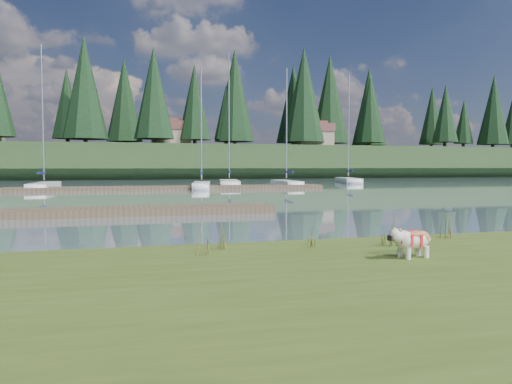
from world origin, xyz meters
name	(u,v)px	position (x,y,z in m)	size (l,w,h in m)	color
ground	(148,190)	(0.00, 30.00, 0.00)	(200.00, 200.00, 0.00)	gray
bank	(309,311)	(0.00, -6.00, 0.17)	(60.00, 9.00, 0.35)	#3E501A
ridge	(133,163)	(0.00, 73.00, 2.50)	(200.00, 20.00, 5.00)	#1E3118
bulldog	(412,239)	(2.72, -4.00, 0.68)	(0.90, 0.45, 0.53)	silver
dock_near	(73,212)	(-4.00, 9.00, 0.15)	(16.00, 2.00, 0.30)	#4C3D2C
dock_far	(172,188)	(2.00, 30.00, 0.15)	(26.00, 2.20, 0.30)	#4C3D2C
sailboat_bg_1	(46,185)	(-8.26, 33.68, 0.33)	(1.93, 8.16, 12.07)	silver
sailboat_bg_2	(202,185)	(4.69, 31.42, 0.33)	(2.62, 7.02, 10.47)	silver
sailboat_bg_3	(229,182)	(8.25, 36.70, 0.32)	(3.30, 9.10, 13.01)	silver
sailboat_bg_4	(285,183)	(13.23, 34.20, 0.33)	(2.02, 7.76, 11.35)	silver
sailboat_bg_5	(347,180)	(23.71, 42.24, 0.32)	(3.99, 9.07, 12.64)	silver
weed_0	(225,235)	(-0.27, -2.26, 0.62)	(0.17, 0.14, 0.65)	#475B23
weed_1	(312,236)	(1.42, -2.53, 0.58)	(0.17, 0.14, 0.54)	#475B23
weed_2	(393,232)	(3.04, -2.83, 0.63)	(0.17, 0.14, 0.68)	#475B23
weed_3	(203,242)	(-0.78, -2.74, 0.58)	(0.17, 0.14, 0.54)	#475B23
weed_4	(385,238)	(2.91, -2.75, 0.52)	(0.17, 0.14, 0.39)	#475B23
weed_5	(445,225)	(4.77, -2.12, 0.65)	(0.17, 0.14, 0.71)	#475B23
mud_lip	(232,257)	(0.00, -1.60, 0.07)	(60.00, 0.50, 0.14)	#33281C
conifer_3	(67,103)	(-10.00, 72.00, 11.74)	(4.84, 4.84, 12.25)	#382619
conifer_4	(154,93)	(3.00, 66.00, 13.09)	(6.16, 6.16, 15.10)	#382619
conifer_5	(226,113)	(15.00, 70.00, 10.83)	(3.96, 3.96, 10.35)	#382619
conifer_6	(304,95)	(28.00, 68.00, 13.99)	(7.04, 7.04, 17.00)	#382619
conifer_7	(370,110)	(42.00, 71.00, 12.19)	(5.28, 5.28, 13.20)	#382619
conifer_8	(445,113)	(55.00, 67.00, 11.51)	(4.62, 4.62, 11.77)	#382619
conifer_9	(494,110)	(68.00, 70.00, 12.87)	(5.94, 5.94, 14.62)	#382619
house_1	(171,133)	(6.00, 71.00, 7.31)	(6.30, 5.30, 4.65)	gray
house_2	(312,135)	(30.00, 69.00, 7.31)	(6.30, 5.30, 4.65)	gray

